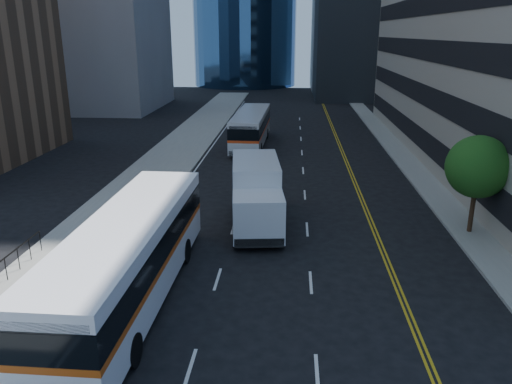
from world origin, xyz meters
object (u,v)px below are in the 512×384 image
(street_tree, at_px, (478,167))
(bus_rear, at_px, (251,127))
(bus_front, at_px, (129,257))
(box_truck, at_px, (256,194))

(street_tree, height_order, bus_rear, street_tree)
(bus_front, bearing_deg, street_tree, 27.81)
(box_truck, bearing_deg, bus_rear, 89.11)
(bus_front, distance_m, bus_rear, 28.89)
(street_tree, height_order, bus_front, street_tree)
(street_tree, relative_size, bus_front, 0.38)
(street_tree, distance_m, box_truck, 11.43)
(bus_front, bearing_deg, bus_rear, 86.05)
(street_tree, height_order, box_truck, street_tree)
(street_tree, distance_m, bus_front, 17.60)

